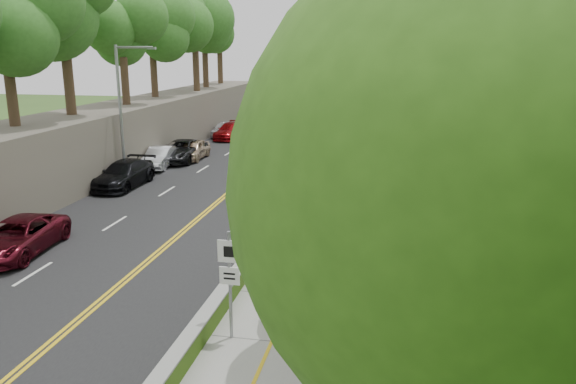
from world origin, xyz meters
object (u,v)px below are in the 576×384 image
object	(u,v)px
signpost	(230,273)
painter_0	(263,248)
construction_barrel	(380,160)
person_far	(365,140)
streetlight	(124,104)
concrete_block	(357,271)
car_2	(17,237)

from	to	relation	value
signpost	painter_0	bearing A→B (deg)	93.43
construction_barrel	person_far	xyz separation A→B (m)	(-1.44, 5.99, 0.37)
signpost	construction_barrel	distance (m)	24.23
signpost	painter_0	size ratio (longest dim) A/B	1.95
construction_barrel	painter_0	world-z (taller)	painter_0
streetlight	concrete_block	xyz separation A→B (m)	(14.63, -12.56, -4.18)
construction_barrel	car_2	bearing A→B (deg)	-124.68
signpost	streetlight	bearing A→B (deg)	124.08
streetlight	painter_0	xyz separation A→B (m)	(11.21, -12.00, -3.79)
streetlight	concrete_block	bearing A→B (deg)	-40.63
construction_barrel	painter_0	xyz separation A→B (m)	(-3.55, -18.95, 0.35)
streetlight	painter_0	distance (m)	16.86
concrete_block	painter_0	size ratio (longest dim) A/B	0.78
streetlight	car_2	xyz separation A→B (m)	(1.46, -12.28, -3.92)
construction_barrel	concrete_block	distance (m)	19.50
concrete_block	person_far	xyz separation A→B (m)	(-1.31, 25.49, 0.41)
painter_0	person_far	size ratio (longest dim) A/B	0.97
car_2	person_far	world-z (taller)	person_far
concrete_block	car_2	bearing A→B (deg)	178.79
construction_barrel	concrete_block	world-z (taller)	construction_barrel
car_2	painter_0	distance (m)	9.75
signpost	person_far	xyz separation A→B (m)	(1.81, 29.95, -1.09)
streetlight	painter_0	size ratio (longest dim) A/B	5.02
construction_barrel	streetlight	bearing A→B (deg)	-154.80
streetlight	signpost	xyz separation A→B (m)	(11.51, -17.02, -2.68)
signpost	painter_0	distance (m)	5.14
streetlight	construction_barrel	size ratio (longest dim) A/B	9.01
concrete_block	person_far	world-z (taller)	person_far
signpost	car_2	xyz separation A→B (m)	(-10.05, 4.74, -1.24)
painter_0	person_far	bearing A→B (deg)	9.84
construction_barrel	person_far	size ratio (longest dim) A/B	0.54
signpost	person_far	world-z (taller)	signpost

